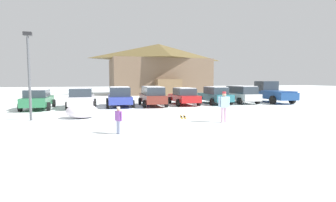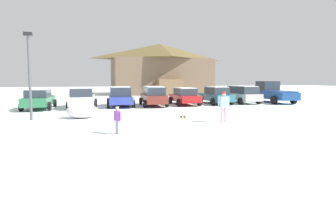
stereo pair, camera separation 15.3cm
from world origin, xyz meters
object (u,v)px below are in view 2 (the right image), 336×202
object	(u,v)px
skier_child_in_purple_jacket	(117,119)
lamp_post	(29,71)
ski_lodge	(160,69)
skier_adult_in_blue_parka	(224,105)
parked_red_sedan	(185,96)
parked_silver_wagon	(242,94)
parked_teal_hatchback	(216,95)
parked_white_suv	(83,97)
parked_blue_hatchback	(120,97)
parked_maroon_van	(153,95)
plowed_snow_pile	(82,111)
pickup_truck	(272,93)
pair_of_skis	(183,117)
parked_green_coupe	(39,99)

from	to	relation	value
skier_child_in_purple_jacket	lamp_post	size ratio (longest dim) A/B	0.24
ski_lodge	skier_adult_in_blue_parka	world-z (taller)	ski_lodge
parked_red_sedan	parked_silver_wagon	distance (m)	6.03
parked_teal_hatchback	skier_adult_in_blue_parka	size ratio (longest dim) A/B	2.72
parked_white_suv	parked_blue_hatchback	distance (m)	3.07
skier_adult_in_blue_parka	parked_white_suv	bearing A→B (deg)	127.83
parked_maroon_van	plowed_snow_pile	xyz separation A→B (m)	(-5.64, -6.07, -0.49)
pickup_truck	pair_of_skis	distance (m)	14.35
parked_green_coupe	plowed_snow_pile	size ratio (longest dim) A/B	2.52
parked_green_coupe	skier_adult_in_blue_parka	bearing A→B (deg)	-41.69
pair_of_skis	lamp_post	xyz separation A→B (m)	(-8.70, 1.15, 2.79)
parked_red_sedan	parked_green_coupe	bearing A→B (deg)	-178.40
parked_green_coupe	pickup_truck	world-z (taller)	pickup_truck
parked_green_coupe	parked_maroon_van	xyz separation A→B (m)	(9.17, 0.06, 0.11)
ski_lodge	skier_adult_in_blue_parka	size ratio (longest dim) A/B	9.58
parked_green_coupe	parked_silver_wagon	distance (m)	18.20
parked_green_coupe	skier_child_in_purple_jacket	world-z (taller)	parked_green_coupe
parked_blue_hatchback	parked_green_coupe	bearing A→B (deg)	-177.07
ski_lodge	parked_silver_wagon	size ratio (longest dim) A/B	3.49
parked_red_sedan	pickup_truck	size ratio (longest dim) A/B	0.80
parked_blue_hatchback	skier_child_in_purple_jacket	world-z (taller)	parked_blue_hatchback
parked_silver_wagon	lamp_post	world-z (taller)	lamp_post
parked_blue_hatchback	pickup_truck	size ratio (longest dim) A/B	0.81
pickup_truck	skier_child_in_purple_jacket	bearing A→B (deg)	-144.38
ski_lodge	parked_maroon_van	size ratio (longest dim) A/B	3.53
parked_silver_wagon	pair_of_skis	size ratio (longest dim) A/B	2.98
parked_red_sedan	pair_of_skis	distance (m)	8.11
parked_green_coupe	plowed_snow_pile	bearing A→B (deg)	-59.58
parked_teal_hatchback	skier_adult_in_blue_parka	bearing A→B (deg)	-113.28
parked_maroon_van	skier_child_in_purple_jacket	world-z (taller)	parked_maroon_van
lamp_post	skier_adult_in_blue_parka	bearing A→B (deg)	-19.65
parked_maroon_van	skier_adult_in_blue_parka	world-z (taller)	parked_maroon_van
parked_red_sedan	parked_silver_wagon	world-z (taller)	parked_silver_wagon
parked_white_suv	parked_maroon_van	xyz separation A→B (m)	(5.90, -0.08, 0.02)
parked_teal_hatchback	skier_child_in_purple_jacket	world-z (taller)	parked_teal_hatchback
parked_blue_hatchback	plowed_snow_pile	bearing A→B (deg)	-113.84
parked_maroon_van	skier_adult_in_blue_parka	bearing A→B (deg)	-79.72
parked_blue_hatchback	plowed_snow_pile	size ratio (longest dim) A/B	2.49
ski_lodge	parked_teal_hatchback	size ratio (longest dim) A/B	3.53
parked_white_suv	parked_red_sedan	distance (m)	8.90
ski_lodge	skier_adult_in_blue_parka	xyz separation A→B (m)	(-3.46, -29.12, -3.15)
skier_child_in_purple_jacket	plowed_snow_pile	distance (m)	5.52
parked_blue_hatchback	parked_white_suv	bearing A→B (deg)	-176.60
parked_blue_hatchback	parked_maroon_van	xyz separation A→B (m)	(2.84, -0.26, 0.07)
ski_lodge	skier_child_in_purple_jacket	xyz separation A→B (m)	(-9.16, -30.62, -3.43)
skier_adult_in_blue_parka	pair_of_skis	bearing A→B (deg)	120.46
parked_blue_hatchback	parked_teal_hatchback	xyz separation A→B (m)	(8.96, 0.01, -0.02)
parked_silver_wagon	skier_adult_in_blue_parka	size ratio (longest dim) A/B	2.74
parked_white_suv	parked_maroon_van	size ratio (longest dim) A/B	0.99
parked_maroon_van	parked_silver_wagon	xyz separation A→B (m)	(9.03, 0.48, -0.01)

